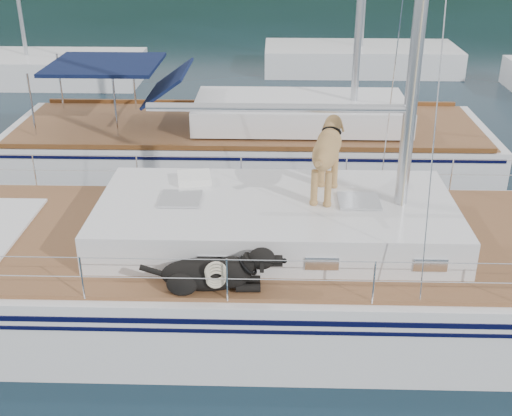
{
  "coord_description": "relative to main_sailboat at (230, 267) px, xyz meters",
  "views": [
    {
      "loc": [
        0.75,
        -8.49,
        5.7
      ],
      "look_at": [
        0.5,
        0.2,
        1.6
      ],
      "focal_mm": 45.0,
      "sensor_mm": 36.0,
      "label": 1
    }
  ],
  "objects": [
    {
      "name": "ground",
      "position": [
        -0.1,
        0.0,
        -0.68
      ],
      "size": [
        120.0,
        120.0,
        0.0
      ],
      "primitive_type": "plane",
      "color": "black",
      "rests_on": "ground"
    },
    {
      "name": "bg_boat_west",
      "position": [
        -8.1,
        14.0,
        -0.24
      ],
      "size": [
        8.0,
        3.0,
        11.65
      ],
      "color": "white",
      "rests_on": "ground"
    },
    {
      "name": "main_sailboat",
      "position": [
        0.0,
        0.0,
        0.0
      ],
      "size": [
        12.0,
        3.8,
        14.01
      ],
      "color": "white",
      "rests_on": "ground"
    },
    {
      "name": "neighbor_sailboat",
      "position": [
        0.17,
        5.73,
        -0.06
      ],
      "size": [
        11.0,
        3.5,
        13.3
      ],
      "color": "white",
      "rests_on": "ground"
    },
    {
      "name": "bg_boat_center",
      "position": [
        3.9,
        16.0,
        -0.23
      ],
      "size": [
        7.2,
        3.0,
        11.65
      ],
      "color": "white",
      "rests_on": "ground"
    }
  ]
}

